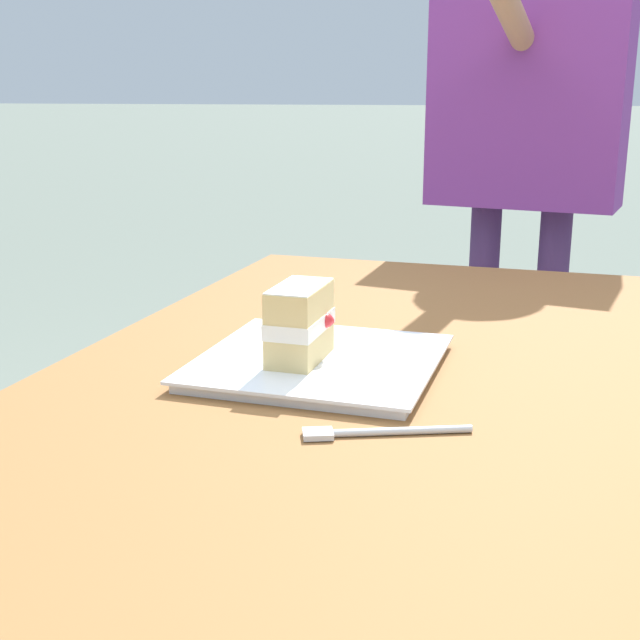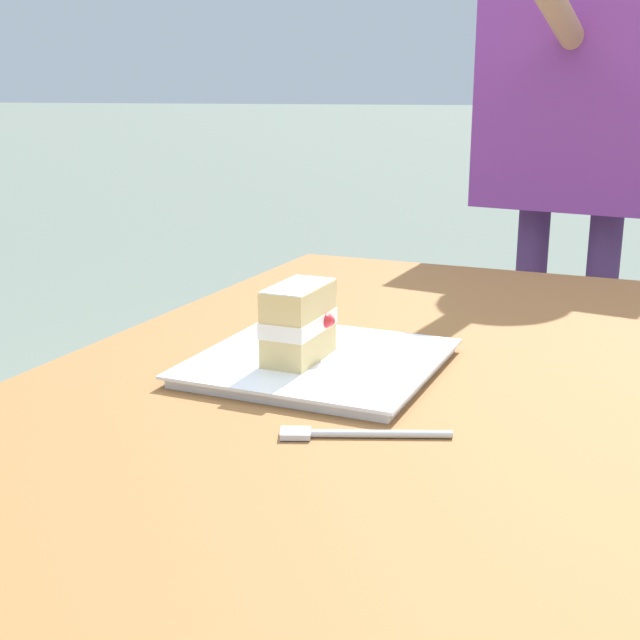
# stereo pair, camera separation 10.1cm
# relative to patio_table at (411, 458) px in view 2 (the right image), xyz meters

# --- Properties ---
(patio_table) EXTENTS (1.38, 0.89, 0.73)m
(patio_table) POSITION_rel_patio_table_xyz_m (0.00, 0.00, 0.00)
(patio_table) COLOR brown
(patio_table) RESTS_ON ground
(dessert_plate) EXTENTS (0.29, 0.29, 0.02)m
(dessert_plate) POSITION_rel_patio_table_xyz_m (0.00, 0.12, 0.11)
(dessert_plate) COLOR white
(dessert_plate) RESTS_ON patio_table
(cake_slice) EXTENTS (0.11, 0.07, 0.09)m
(cake_slice) POSITION_rel_patio_table_xyz_m (-0.02, 0.14, 0.16)
(cake_slice) COLOR #E0C17A
(cake_slice) RESTS_ON dessert_plate
(dessert_fork) EXTENTS (0.08, 0.16, 0.01)m
(dessert_fork) POSITION_rel_patio_table_xyz_m (-0.18, 0.01, 0.10)
(dessert_fork) COLOR silver
(dessert_fork) RESTS_ON patio_table
(diner_person) EXTENTS (0.58, 0.46, 1.58)m
(diner_person) POSITION_rel_patio_table_xyz_m (1.09, -0.04, 0.43)
(diner_person) COLOR #452855
(diner_person) RESTS_ON ground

